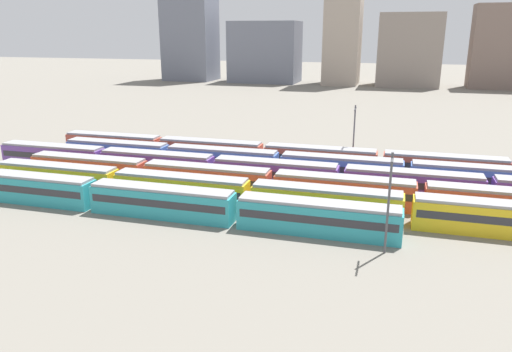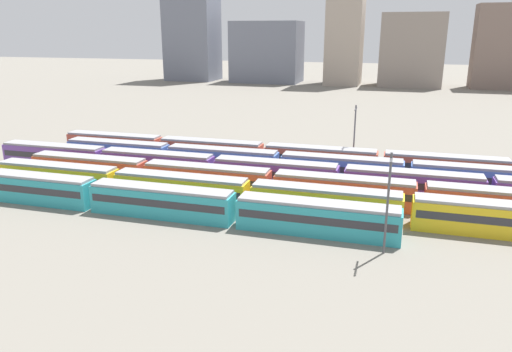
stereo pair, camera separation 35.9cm
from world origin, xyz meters
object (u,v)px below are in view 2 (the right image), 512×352
catenary_pole_1 (354,134)px  train_track_5 (320,158)px  train_track_1 (250,195)px  train_track_2 (272,184)px  train_track_3 (341,179)px  train_track_4 (407,173)px  catenary_pole_0 (388,199)px  train_track_0 (162,201)px

catenary_pole_1 → train_track_5: bearing=-151.4°
train_track_1 → train_track_2: (1.54, 5.20, 0.00)m
train_track_2 → train_track_5: 16.09m
train_track_3 → train_track_2: bearing=-148.8°
train_track_4 → catenary_pole_1: (-8.47, 7.91, 3.81)m
train_track_3 → catenary_pole_0: 20.15m
train_track_0 → train_track_1: same height
train_track_0 → train_track_2: same height
train_track_1 → catenary_pole_1: 26.02m
train_track_5 → catenary_pole_1: size_ratio=9.07×
train_track_3 → train_track_5: bearing=113.9°
train_track_2 → train_track_4: bearing=30.9°
train_track_4 → catenary_pole_1: 12.20m
train_track_1 → catenary_pole_0: catenary_pole_0 is taller
train_track_0 → train_track_1: size_ratio=0.75×
train_track_1 → train_track_5: same height
train_track_0 → train_track_1: (9.57, 5.20, 0.00)m
train_track_2 → train_track_3: 10.02m
train_track_0 → catenary_pole_0: 26.69m
train_track_1 → catenary_pole_0: bearing=-26.4°
train_track_4 → catenary_pole_0: 24.28m
train_track_0 → train_track_2: size_ratio=0.75×
train_track_3 → catenary_pole_1: (0.36, 13.11, 3.81)m
train_track_1 → catenary_pole_1: catenary_pole_1 is taller
train_track_3 → train_track_5: (-4.61, 10.40, 0.00)m
catenary_pole_0 → catenary_pole_1: size_ratio=1.02×
train_track_5 → train_track_1: bearing=-104.8°
train_track_2 → train_track_4: 20.26m
train_track_3 → train_track_4: 10.24m
train_track_2 → catenary_pole_1: catenary_pole_1 is taller
train_track_1 → train_track_2: same height
train_track_3 → train_track_1: bearing=-134.2°
train_track_2 → train_track_5: same height
train_track_5 → catenary_pole_1: bearing=28.6°
train_track_1 → train_track_4: 24.53m
train_track_1 → train_track_5: 21.51m
catenary_pole_0 → train_track_5: bearing=111.0°
catenary_pole_0 → train_track_2: bearing=138.3°
train_track_1 → catenary_pole_0: (16.66, -8.26, 3.90)m
train_track_4 → train_track_5: (-13.43, 5.20, 0.00)m
train_track_1 → train_track_2: bearing=73.5°
train_track_2 → train_track_5: (3.96, 15.60, 0.00)m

